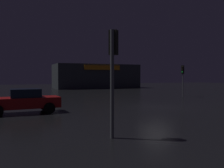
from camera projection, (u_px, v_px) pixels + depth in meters
name	position (u px, v px, depth m)	size (l,w,h in m)	color
ground_plane	(156.00, 107.00, 18.94)	(120.00, 120.00, 0.00)	black
store_building	(96.00, 76.00, 50.04)	(16.97, 7.97, 4.86)	#33383D
traffic_signal_main	(183.00, 73.00, 28.29)	(0.43, 0.41, 3.71)	#595B60
traffic_signal_cross_left	(113.00, 62.00, 9.31)	(0.42, 0.42, 4.20)	#595B60
car_near	(24.00, 101.00, 15.55)	(4.68, 2.18, 1.59)	#A51414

